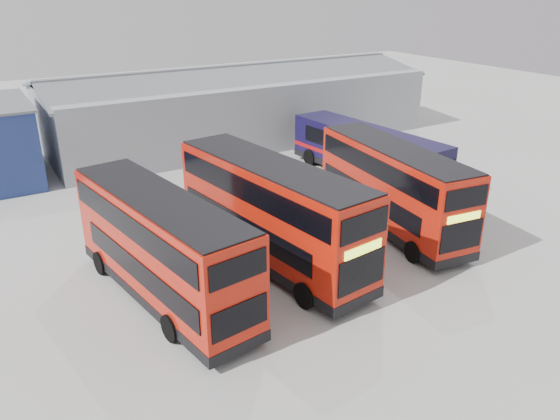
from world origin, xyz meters
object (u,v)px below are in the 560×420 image
object	(u,v)px
double_decker_centre	(272,215)
maintenance_shed	(236,105)
double_decker_left	(162,249)
double_decker_right	(392,189)
single_decker_blue	(366,154)

from	to	relation	value
double_decker_centre	maintenance_shed	bearing A→B (deg)	60.32
maintenance_shed	double_decker_left	world-z (taller)	maintenance_shed
maintenance_shed	double_decker_centre	xyz separation A→B (m)	(-8.63, -21.00, -0.22)
double_decker_centre	double_decker_right	xyz separation A→B (m)	(7.24, 0.09, -0.17)
single_decker_blue	double_decker_left	bearing A→B (deg)	20.06
double_decker_left	maintenance_shed	bearing A→B (deg)	-131.54
double_decker_left	double_decker_right	size ratio (longest dim) A/B	1.02
double_decker_centre	single_decker_blue	bearing A→B (deg)	24.87
double_decker_left	double_decker_centre	bearing A→B (deg)	177.10
double_decker_centre	single_decker_blue	xyz separation A→B (m)	(11.24, 7.08, -0.76)
single_decker_blue	double_decker_centre	bearing A→B (deg)	27.62
double_decker_left	double_decker_right	distance (m)	12.60
maintenance_shed	double_decker_right	xyz separation A→B (m)	(-1.39, -20.90, -0.39)
maintenance_shed	single_decker_blue	world-z (taller)	maintenance_shed
maintenance_shed	single_decker_blue	size ratio (longest dim) A/B	2.48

